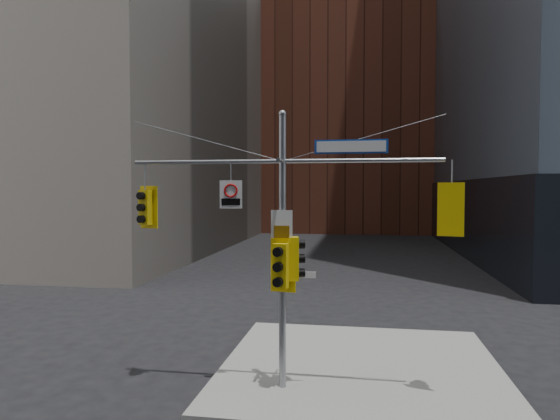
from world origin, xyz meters
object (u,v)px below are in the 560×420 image
(traffic_light_west_arm, at_px, (145,207))
(street_sign_blade, at_px, (351,147))
(traffic_light_pole_side, at_px, (295,259))
(traffic_light_pole_front, at_px, (281,266))
(signal_assembly, at_px, (282,223))
(traffic_light_east_arm, at_px, (451,209))
(regulatory_sign_arm, at_px, (231,194))

(traffic_light_west_arm, height_order, street_sign_blade, street_sign_blade)
(traffic_light_pole_side, bearing_deg, traffic_light_pole_front, 117.17)
(traffic_light_pole_side, xyz_separation_m, street_sign_blade, (1.41, -0.02, 2.84))
(signal_assembly, distance_m, street_sign_blade, 2.60)
(signal_assembly, height_order, traffic_light_east_arm, signal_assembly)
(traffic_light_pole_front, distance_m, regulatory_sign_arm, 2.28)
(traffic_light_pole_side, relative_size, regulatory_sign_arm, 1.52)
(signal_assembly, xyz_separation_m, regulatory_sign_arm, (-1.36, -0.02, 0.76))
(street_sign_blade, bearing_deg, regulatory_sign_arm, -179.00)
(street_sign_blade, bearing_deg, traffic_light_west_arm, -179.53)
(traffic_light_east_arm, distance_m, regulatory_sign_arm, 5.52)
(signal_assembly, height_order, traffic_light_west_arm, signal_assembly)
(signal_assembly, bearing_deg, traffic_light_east_arm, 0.01)
(street_sign_blade, height_order, regulatory_sign_arm, street_sign_blade)
(traffic_light_pole_side, distance_m, street_sign_blade, 3.17)
(traffic_light_east_arm, distance_m, traffic_light_pole_side, 4.04)
(signal_assembly, xyz_separation_m, traffic_light_pole_side, (0.33, 0.02, -0.91))
(traffic_light_pole_front, bearing_deg, regulatory_sign_arm, 179.48)
(street_sign_blade, xyz_separation_m, regulatory_sign_arm, (-3.09, -0.02, -1.18))
(regulatory_sign_arm, bearing_deg, signal_assembly, -6.12)
(signal_assembly, height_order, traffic_light_pole_front, signal_assembly)
(traffic_light_east_arm, height_order, street_sign_blade, street_sign_blade)
(traffic_light_east_arm, height_order, traffic_light_pole_front, traffic_light_east_arm)
(traffic_light_pole_front, relative_size, street_sign_blade, 0.77)
(street_sign_blade, bearing_deg, traffic_light_pole_side, 179.95)
(traffic_light_west_arm, xyz_separation_m, traffic_light_east_arm, (7.89, -0.01, -0.00))
(traffic_light_west_arm, height_order, traffic_light_east_arm, traffic_light_east_arm)
(signal_assembly, distance_m, regulatory_sign_arm, 1.55)
(signal_assembly, height_order, traffic_light_pole_side, signal_assembly)
(signal_assembly, xyz_separation_m, traffic_light_pole_front, (0.00, -0.27, -1.06))
(traffic_light_east_arm, distance_m, traffic_light_pole_front, 4.41)
(traffic_light_east_arm, relative_size, traffic_light_pole_front, 0.92)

